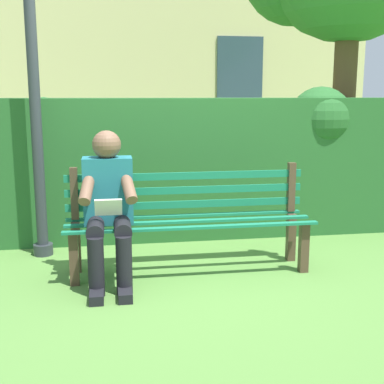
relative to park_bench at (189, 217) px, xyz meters
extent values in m
plane|color=#517F38|center=(0.00, 0.08, -0.44)|extent=(60.00, 60.00, 0.00)
cube|color=#4C3828|center=(-0.92, 0.23, -0.24)|extent=(0.07, 0.07, 0.42)
cube|color=#4C3828|center=(0.92, 0.23, -0.24)|extent=(0.07, 0.07, 0.42)
cube|color=#4C3828|center=(-0.92, -0.07, -0.24)|extent=(0.07, 0.07, 0.42)
cube|color=#4C3828|center=(0.92, -0.07, -0.24)|extent=(0.07, 0.07, 0.42)
cube|color=#197251|center=(0.00, -0.12, -0.02)|extent=(1.99, 0.06, 0.02)
cube|color=#197251|center=(0.00, 0.08, -0.02)|extent=(1.99, 0.06, 0.02)
cube|color=#197251|center=(0.00, 0.28, -0.02)|extent=(1.99, 0.06, 0.02)
cube|color=#4C3828|center=(-0.92, -0.11, 0.20)|extent=(0.06, 0.06, 0.42)
cube|color=#4C3828|center=(0.92, -0.11, 0.20)|extent=(0.06, 0.06, 0.42)
cube|color=#197251|center=(0.00, -0.11, 0.08)|extent=(1.99, 0.02, 0.06)
cube|color=#197251|center=(0.00, -0.11, 0.20)|extent=(1.99, 0.02, 0.06)
cube|color=#197251|center=(0.00, -0.11, 0.32)|extent=(1.99, 0.02, 0.06)
cube|color=#1E6672|center=(0.65, 0.06, 0.25)|extent=(0.38, 0.22, 0.52)
sphere|color=brown|center=(0.65, 0.08, 0.61)|extent=(0.22, 0.22, 0.22)
cylinder|color=black|center=(0.55, 0.27, 0.01)|extent=(0.13, 0.42, 0.13)
cylinder|color=black|center=(0.75, 0.27, 0.01)|extent=(0.13, 0.42, 0.13)
cylinder|color=black|center=(0.55, 0.48, -0.23)|extent=(0.12, 0.12, 0.44)
cylinder|color=black|center=(0.75, 0.48, -0.23)|extent=(0.12, 0.12, 0.44)
cube|color=black|center=(0.55, 0.56, -0.41)|extent=(0.10, 0.24, 0.07)
cube|color=black|center=(0.75, 0.56, -0.41)|extent=(0.10, 0.24, 0.07)
cylinder|color=brown|center=(0.50, 0.20, 0.31)|extent=(0.14, 0.32, 0.26)
cylinder|color=brown|center=(0.80, 0.20, 0.31)|extent=(0.14, 0.32, 0.26)
cube|color=white|center=(0.65, 0.32, 0.17)|extent=(0.20, 0.07, 0.13)
cube|color=#265B28|center=(-0.02, -1.15, 0.25)|extent=(5.10, 0.73, 1.40)
sphere|color=#265B28|center=(-1.55, -1.04, 0.74)|extent=(0.65, 0.65, 0.65)
sphere|color=#265B28|center=(1.25, -1.22, 0.67)|extent=(0.58, 0.58, 0.58)
cylinder|color=brown|center=(-2.25, -1.99, 0.83)|extent=(0.28, 0.28, 2.54)
cube|color=#334756|center=(-1.91, -5.81, 1.48)|extent=(0.90, 0.04, 1.20)
cylinder|color=#2D3338|center=(1.25, -0.58, -0.39)|extent=(0.17, 0.17, 0.10)
cylinder|color=#2D3338|center=(1.25, -0.58, 1.33)|extent=(0.10, 0.10, 3.54)
camera|label=1|loc=(0.63, 4.03, 0.99)|focal=47.78mm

